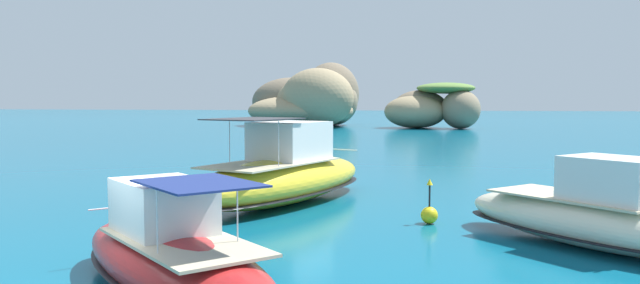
{
  "coord_description": "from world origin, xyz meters",
  "views": [
    {
      "loc": [
        6.07,
        -11.49,
        4.1
      ],
      "look_at": [
        1.86,
        14.38,
        2.25
      ],
      "focal_mm": 34.88,
      "sensor_mm": 36.0,
      "label": 1
    }
  ],
  "objects_px": {
    "motorboat_red": "(171,256)",
    "motorboat_yellow": "(283,176)",
    "islet_large": "(312,101)",
    "islet_small": "(429,108)",
    "channel_buoy": "(429,214)",
    "motorboat_cream": "(598,218)"
  },
  "relations": [
    {
      "from": "motorboat_red",
      "to": "motorboat_yellow",
      "type": "xyz_separation_m",
      "value": [
        -0.13,
        11.39,
        0.27
      ]
    },
    {
      "from": "motorboat_red",
      "to": "motorboat_yellow",
      "type": "relative_size",
      "value": 0.66
    },
    {
      "from": "islet_large",
      "to": "islet_small",
      "type": "distance_m",
      "value": 17.34
    },
    {
      "from": "islet_large",
      "to": "channel_buoy",
      "type": "height_order",
      "value": "islet_large"
    },
    {
      "from": "islet_small",
      "to": "motorboat_yellow",
      "type": "distance_m",
      "value": 63.76
    },
    {
      "from": "motorboat_red",
      "to": "channel_buoy",
      "type": "relative_size",
      "value": 4.99
    },
    {
      "from": "motorboat_red",
      "to": "motorboat_cream",
      "type": "xyz_separation_m",
      "value": [
        9.97,
        5.64,
        0.05
      ]
    },
    {
      "from": "motorboat_red",
      "to": "islet_small",
      "type": "bearing_deg",
      "value": 85.24
    },
    {
      "from": "motorboat_cream",
      "to": "motorboat_yellow",
      "type": "bearing_deg",
      "value": 150.33
    },
    {
      "from": "channel_buoy",
      "to": "islet_large",
      "type": "bearing_deg",
      "value": 103.08
    },
    {
      "from": "motorboat_red",
      "to": "motorboat_yellow",
      "type": "height_order",
      "value": "motorboat_yellow"
    },
    {
      "from": "channel_buoy",
      "to": "motorboat_cream",
      "type": "bearing_deg",
      "value": -30.25
    },
    {
      "from": "islet_large",
      "to": "channel_buoy",
      "type": "bearing_deg",
      "value": -76.92
    },
    {
      "from": "motorboat_red",
      "to": "motorboat_yellow",
      "type": "bearing_deg",
      "value": 90.66
    },
    {
      "from": "islet_small",
      "to": "motorboat_yellow",
      "type": "relative_size",
      "value": 1.29
    },
    {
      "from": "islet_large",
      "to": "motorboat_red",
      "type": "relative_size",
      "value": 2.78
    },
    {
      "from": "motorboat_red",
      "to": "motorboat_cream",
      "type": "bearing_deg",
      "value": 29.49
    },
    {
      "from": "islet_large",
      "to": "motorboat_yellow",
      "type": "relative_size",
      "value": 1.83
    },
    {
      "from": "islet_small",
      "to": "channel_buoy",
      "type": "distance_m",
      "value": 66.59
    },
    {
      "from": "motorboat_yellow",
      "to": "channel_buoy",
      "type": "distance_m",
      "value": 6.44
    },
    {
      "from": "motorboat_red",
      "to": "channel_buoy",
      "type": "bearing_deg",
      "value": 56.6
    },
    {
      "from": "islet_large",
      "to": "motorboat_cream",
      "type": "bearing_deg",
      "value": -74.03
    }
  ]
}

